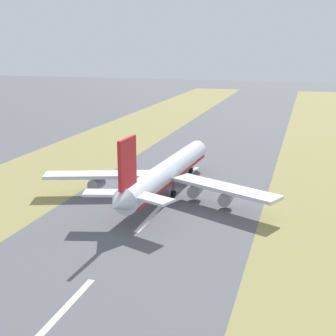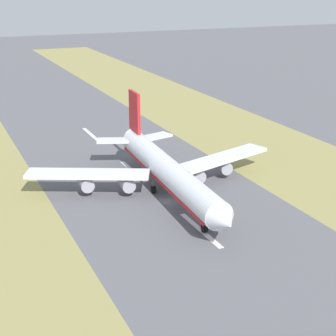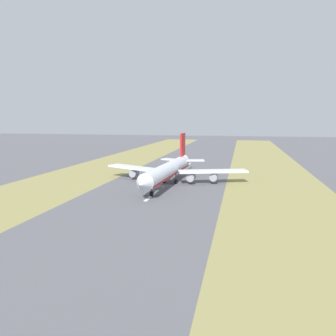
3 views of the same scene
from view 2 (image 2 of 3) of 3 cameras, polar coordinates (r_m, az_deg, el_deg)
ground_plane at (r=130.08m, az=-0.04°, el=-3.39°), size 800.00×800.00×0.00m
grass_median_west at (r=152.54m, az=15.66°, el=-0.71°), size 40.00×600.00×0.01m
centreline_dash_near at (r=186.55m, az=-7.79°, el=3.37°), size 1.20×18.00×0.01m
centreline_dash_mid at (r=150.10m, az=-3.54°, el=-0.33°), size 1.20×18.00×0.01m
centreline_dash_far at (r=116.00m, az=3.34°, el=-6.30°), size 1.20×18.00×0.01m
airplane_main_jet at (r=132.74m, az=-0.29°, el=-0.15°), size 64.04×67.20×20.20m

